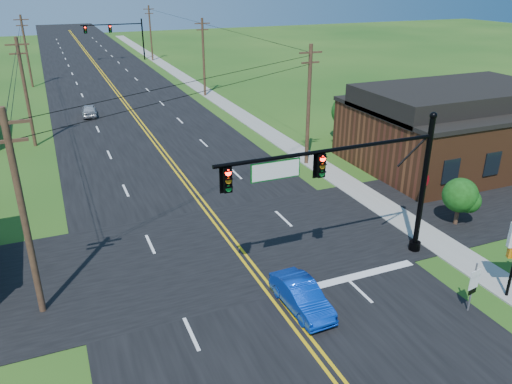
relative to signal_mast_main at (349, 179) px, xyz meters
name	(u,v)px	position (x,y,z in m)	size (l,w,h in m)	color
road_main	(121,99)	(-4.34, 42.00, -4.73)	(16.00, 220.00, 0.04)	black
road_cross	(232,247)	(-4.34, 4.00, -4.73)	(70.00, 10.00, 0.04)	black
sidewalk	(234,110)	(6.16, 32.00, -4.71)	(2.00, 160.00, 0.08)	gray
signal_mast_main	(349,179)	(0.00, 0.00, 0.00)	(11.30, 0.60, 7.48)	black
signal_mast_far	(116,33)	(0.10, 72.00, -0.20)	(10.98, 0.60, 7.48)	black
brick_building	(451,134)	(15.66, 10.00, -2.40)	(14.20, 11.20, 4.70)	brown
utility_pole_left_a	(23,213)	(-13.84, 2.00, -0.03)	(1.80, 0.28, 9.00)	#362318
utility_pole_left_b	(26,91)	(-13.84, 27.00, -0.03)	(1.80, 0.28, 9.00)	#362318
utility_pole_left_c	(26,50)	(-13.84, 54.00, -0.03)	(1.80, 0.28, 9.00)	#362318
utility_pole_right_a	(309,104)	(5.46, 14.00, -0.03)	(1.80, 0.28, 9.00)	#362318
utility_pole_right_b	(204,56)	(5.46, 40.00, -0.03)	(1.80, 0.28, 9.00)	#362318
utility_pole_right_c	(151,32)	(5.46, 70.00, -0.03)	(1.80, 0.28, 9.00)	#362318
tree_right_back	(349,111)	(11.66, 18.00, -2.15)	(3.00, 3.00, 4.10)	#362318
shrub_corner	(460,195)	(8.66, 1.50, -2.90)	(2.00, 2.00, 2.86)	#362318
blue_car	(302,297)	(-3.44, -2.21, -4.12)	(1.33, 3.82, 1.26)	#0836B8
distant_car	(89,111)	(-8.50, 35.34, -4.14)	(1.45, 3.60, 1.23)	silver
route_sign	(473,284)	(3.16, -5.17, -3.35)	(0.60, 0.14, 2.40)	slate
stop_sign	(425,185)	(8.29, 3.98, -3.12)	(0.77, 0.32, 2.27)	slate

